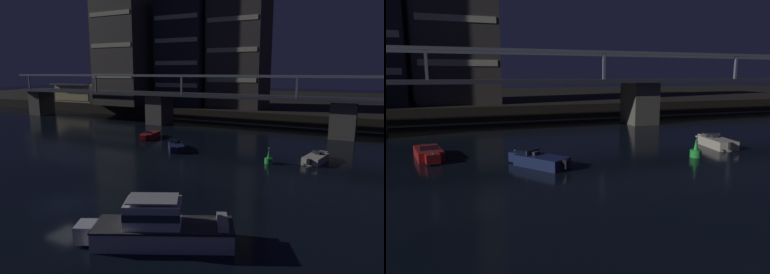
{
  "view_description": "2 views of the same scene",
  "coord_description": "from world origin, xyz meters",
  "views": [
    {
      "loc": [
        20.08,
        -17.87,
        9.87
      ],
      "look_at": [
        1.4,
        18.19,
        2.29
      ],
      "focal_mm": 32.65,
      "sensor_mm": 36.0,
      "label": 1
    },
    {
      "loc": [
        -7.92,
        -4.73,
        6.44
      ],
      "look_at": [
        1.93,
        22.96,
        1.49
      ],
      "focal_mm": 34.11,
      "sensor_mm": 36.0,
      "label": 2
    }
  ],
  "objects": [
    {
      "name": "ground_plane",
      "position": [
        0.0,
        0.0,
        0.0
      ],
      "size": [
        400.0,
        400.0,
        0.0
      ],
      "primitive_type": "plane",
      "color": "black"
    },
    {
      "name": "far_riverbank",
      "position": [
        0.0,
        86.84,
        1.1
      ],
      "size": [
        240.0,
        80.0,
        2.2
      ],
      "primitive_type": "cube",
      "color": "black",
      "rests_on": "ground"
    },
    {
      "name": "river_bridge",
      "position": [
        -0.0,
        38.84,
        4.37
      ],
      "size": [
        104.39,
        6.4,
        9.38
      ],
      "color": "#605B51",
      "rests_on": "ground"
    },
    {
      "name": "tower_west_low",
      "position": [
        -32.74,
        51.15,
        19.24
      ],
      "size": [
        12.06,
        13.1,
        34.39
      ],
      "color": "#423D38",
      "rests_on": "far_riverbank"
    },
    {
      "name": "tower_west_tall",
      "position": [
        -18.72,
        56.21,
        14.36
      ],
      "size": [
        11.37,
        13.98,
        24.62
      ],
      "color": "#282833",
      "rests_on": "far_riverbank"
    },
    {
      "name": "tower_central",
      "position": [
        -6.23,
        54.79,
        17.46
      ],
      "size": [
        11.75,
        9.19,
        30.82
      ],
      "color": "#423D38",
      "rests_on": "far_riverbank"
    },
    {
      "name": "waterfront_pavilion",
      "position": [
        -48.79,
        50.75,
        4.44
      ],
      "size": [
        12.4,
        7.4,
        4.7
      ],
      "color": "#B2AD9E",
      "rests_on": "far_riverbank"
    },
    {
      "name": "cabin_cruiser_near_left",
      "position": [
        9.63,
        -1.96,
        1.05
      ],
      "size": [
        9.12,
        5.94,
        2.79
      ],
      "color": "silver",
      "rests_on": "ground"
    },
    {
      "name": "speedboat_near_center",
      "position": [
        -9.6,
        25.47,
        0.41
      ],
      "size": [
        2.45,
        5.23,
        1.16
      ],
      "color": "maroon",
      "rests_on": "ground"
    },
    {
      "name": "speedboat_mid_left",
      "position": [
        -2.0,
        20.22,
        0.41
      ],
      "size": [
        3.9,
        4.74,
        1.16
      ],
      "color": "#19234C",
      "rests_on": "ground"
    },
    {
      "name": "speedboat_mid_center",
      "position": [
        15.02,
        21.93,
        0.41
      ],
      "size": [
        2.48,
        5.23,
        1.16
      ],
      "color": "beige",
      "rests_on": "ground"
    },
    {
      "name": "channel_buoy",
      "position": [
        10.49,
        18.95,
        0.48
      ],
      "size": [
        0.9,
        0.9,
        1.76
      ],
      "color": "green",
      "rests_on": "ground"
    }
  ]
}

